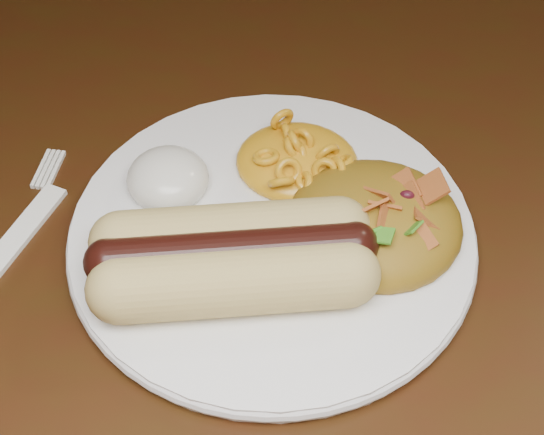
# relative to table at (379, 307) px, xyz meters

# --- Properties ---
(table) EXTENTS (1.60, 0.90, 0.75)m
(table) POSITION_rel_table_xyz_m (0.00, 0.00, 0.00)
(table) COLOR black
(table) RESTS_ON floor
(plate) EXTENTS (0.28, 0.28, 0.01)m
(plate) POSITION_rel_table_xyz_m (-0.07, -0.03, 0.10)
(plate) COLOR white
(plate) RESTS_ON table
(hotdog) EXTENTS (0.14, 0.10, 0.04)m
(hotdog) POSITION_rel_table_xyz_m (-0.09, -0.07, 0.13)
(hotdog) COLOR #D1B85E
(hotdog) RESTS_ON plate
(mac_and_cheese) EXTENTS (0.09, 0.08, 0.03)m
(mac_and_cheese) POSITION_rel_table_xyz_m (-0.07, 0.03, 0.12)
(mac_and_cheese) COLOR yellow
(mac_and_cheese) RESTS_ON plate
(sour_cream) EXTENTS (0.07, 0.07, 0.03)m
(sour_cream) POSITION_rel_table_xyz_m (-0.14, -0.00, 0.12)
(sour_cream) COLOR white
(sour_cream) RESTS_ON plate
(taco_salad) EXTENTS (0.11, 0.10, 0.05)m
(taco_salad) POSITION_rel_table_xyz_m (-0.01, -0.02, 0.12)
(taco_salad) COLOR #AF5109
(taco_salad) RESTS_ON plate
(fork) EXTENTS (0.06, 0.16, 0.00)m
(fork) POSITION_rel_table_xyz_m (-0.23, -0.05, 0.09)
(fork) COLOR white
(fork) RESTS_ON table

